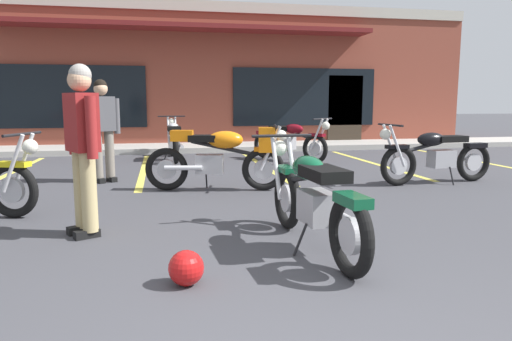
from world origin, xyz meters
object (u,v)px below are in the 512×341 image
Objects in this scene: motorcycle_foreground_classic at (313,198)px; person_by_back_row at (82,140)px; motorcycle_silver_naked at (223,155)px; person_in_shorts_foreground at (102,124)px; motorcycle_orange_scrambler at (174,139)px; helmet_on_pavement at (186,268)px; motorcycle_red_sportbike at (290,140)px; motorcycle_blue_standard at (436,155)px.

motorcycle_foreground_classic is 1.26× the size of person_by_back_row.
person_in_shorts_foreground is at bearing 147.98° from motorcycle_silver_naked.
motorcycle_foreground_classic is at bearing -81.53° from motorcycle_silver_naked.
person_in_shorts_foreground is 1.00× the size of person_by_back_row.
motorcycle_foreground_classic is 1.00× the size of motorcycle_orange_scrambler.
person_in_shorts_foreground is 4.93m from helmet_on_pavement.
motorcycle_orange_scrambler is at bearing 98.56° from motorcycle_foreground_classic.
motorcycle_red_sportbike is at bearing 59.11° from motorcycle_silver_naked.
person_in_shorts_foreground is at bearing 93.33° from person_by_back_row.
motorcycle_silver_naked is 2.19m from person_in_shorts_foreground.
person_in_shorts_foreground reaches higher than motorcycle_orange_scrambler.
motorcycle_orange_scrambler reaches higher than helmet_on_pavement.
helmet_on_pavement is at bearing -101.50° from motorcycle_silver_naked.
motorcycle_foreground_classic reaches higher than helmet_on_pavement.
motorcycle_foreground_classic is 4.68m from person_in_shorts_foreground.
motorcycle_blue_standard and motorcycle_orange_scrambler have the same top height.
person_by_back_row is at bearing -123.79° from motorcycle_red_sportbike.
person_by_back_row is at bearing -99.56° from motorcycle_orange_scrambler.
motorcycle_silver_naked is 1.25× the size of person_in_shorts_foreground.
motorcycle_foreground_classic is 1.26× the size of person_in_shorts_foreground.
motorcycle_orange_scrambler is 7.60m from helmet_on_pavement.
motorcycle_blue_standard is at bearing -64.60° from motorcycle_red_sportbike.
motorcycle_foreground_classic is at bearing -103.50° from motorcycle_red_sportbike.
person_in_shorts_foreground is at bearing 118.99° from motorcycle_foreground_classic.
motorcycle_red_sportbike is at bearing 56.21° from person_by_back_row.
motorcycle_red_sportbike is 3.72m from motorcycle_silver_naked.
motorcycle_red_sportbike is 7.29m from helmet_on_pavement.
motorcycle_red_sportbike is 0.86× the size of motorcycle_blue_standard.
person_in_shorts_foreground reaches higher than motorcycle_red_sportbike.
motorcycle_silver_naked is 8.04× the size of helmet_on_pavement.
motorcycle_red_sportbike is 6.97× the size of helmet_on_pavement.
helmet_on_pavement is (0.90, -1.50, -0.82)m from person_by_back_row.
motorcycle_blue_standard is 1.00× the size of motorcycle_orange_scrambler.
motorcycle_red_sportbike is 0.86× the size of motorcycle_orange_scrambler.
helmet_on_pavement is at bearing -139.93° from motorcycle_blue_standard.
motorcycle_blue_standard is 1.26× the size of person_in_shorts_foreground.
motorcycle_silver_naked is at bearing 178.76° from motorcycle_blue_standard.
motorcycle_red_sportbike reaches higher than helmet_on_pavement.
motorcycle_red_sportbike is 4.28m from person_in_shorts_foreground.
motorcycle_foreground_classic and motorcycle_red_sportbike have the same top height.
motorcycle_foreground_classic and motorcycle_silver_naked have the same top height.
helmet_on_pavement is (-1.17, -0.66, -0.33)m from motorcycle_foreground_classic.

